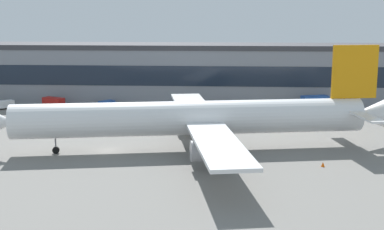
{
  "coord_description": "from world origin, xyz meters",
  "views": [
    {
      "loc": [
        18.87,
        -83.02,
        21.94
      ],
      "look_at": [
        13.19,
        5.28,
        5.0
      ],
      "focal_mm": 49.93,
      "sensor_mm": 36.0,
      "label": 1
    }
  ],
  "objects": [
    {
      "name": "traffic_cone_0",
      "position": [
        33.06,
        -7.31,
        0.34
      ],
      "size": [
        0.55,
        0.55,
        0.69
      ],
      "primitive_type": "cone",
      "color": "#F2590C",
      "rests_on": "ground_plane"
    },
    {
      "name": "airliner",
      "position": [
        14.1,
        1.45,
        5.26
      ],
      "size": [
        65.49,
        56.57,
        16.83
      ],
      "color": "white",
      "rests_on": "ground_plane"
    },
    {
      "name": "crew_van",
      "position": [
        -21.39,
        37.51,
        1.46
      ],
      "size": [
        5.64,
        4.24,
        2.55
      ],
      "color": "red",
      "rests_on": "ground_plane"
    },
    {
      "name": "belt_loader",
      "position": [
        -33.18,
        35.32,
        1.15
      ],
      "size": [
        5.92,
        5.96,
        1.95
      ],
      "color": "white",
      "rests_on": "ground_plane"
    },
    {
      "name": "stair_truck",
      "position": [
        39.09,
        37.81,
        1.98
      ],
      "size": [
        6.45,
        4.22,
        3.55
      ],
      "color": "#2651A5",
      "rests_on": "ground_plane"
    },
    {
      "name": "terminal_building",
      "position": [
        0.0,
        49.65,
        7.24
      ],
      "size": [
        151.42,
        15.18,
        14.43
      ],
      "color": "gray",
      "rests_on": "ground_plane"
    },
    {
      "name": "baggage_tug",
      "position": [
        -8.9,
        38.02,
        1.09
      ],
      "size": [
        3.85,
        4.04,
        1.85
      ],
      "color": "#2651A5",
      "rests_on": "ground_plane"
    },
    {
      "name": "pushback_tractor",
      "position": [
        17.77,
        35.13,
        1.05
      ],
      "size": [
        4.5,
        5.46,
        1.75
      ],
      "color": "white",
      "rests_on": "ground_plane"
    },
    {
      "name": "ground_plane",
      "position": [
        0.0,
        0.0,
        0.0
      ],
      "size": [
        600.0,
        600.0,
        0.0
      ],
      "primitive_type": "plane",
      "color": "slate"
    }
  ]
}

